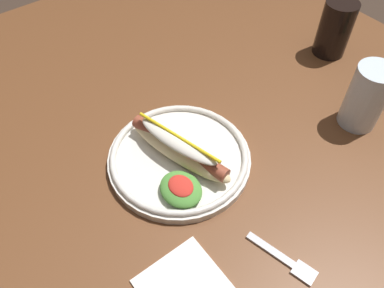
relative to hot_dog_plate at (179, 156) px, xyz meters
name	(u,v)px	position (x,y,z in m)	size (l,w,h in m)	color
ground_plane	(230,272)	(0.03, 0.17, -0.76)	(8.00, 8.00, 0.00)	#3D2D23
dining_table	(253,155)	(0.03, 0.17, -0.10)	(1.48, 1.06, 0.74)	brown
hot_dog_plate	(179,156)	(0.00, 0.00, 0.00)	(0.27, 0.27, 0.08)	silver
fork	(286,260)	(0.26, 0.02, -0.02)	(0.12, 0.05, 0.00)	silver
soda_cup	(335,28)	(-0.05, 0.49, 0.04)	(0.08, 0.08, 0.13)	black
water_cup	(366,97)	(0.13, 0.35, 0.05)	(0.08, 0.08, 0.13)	silver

